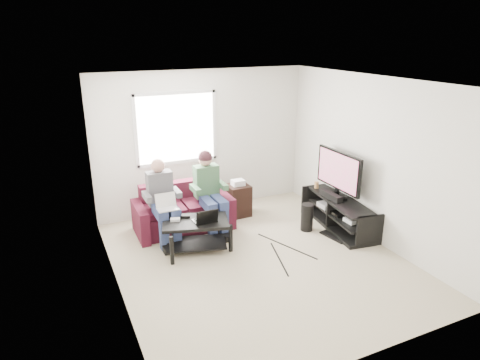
% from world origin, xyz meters
% --- Properties ---
extents(floor, '(4.50, 4.50, 0.00)m').
position_xyz_m(floor, '(0.00, 0.00, 0.00)').
color(floor, beige).
rests_on(floor, ground).
extents(ceiling, '(4.50, 4.50, 0.00)m').
position_xyz_m(ceiling, '(0.00, 0.00, 2.60)').
color(ceiling, white).
rests_on(ceiling, wall_back).
extents(wall_back, '(4.50, 0.00, 4.50)m').
position_xyz_m(wall_back, '(0.00, 2.25, 1.30)').
color(wall_back, silver).
rests_on(wall_back, floor).
extents(wall_front, '(4.50, 0.00, 4.50)m').
position_xyz_m(wall_front, '(0.00, -2.25, 1.30)').
color(wall_front, silver).
rests_on(wall_front, floor).
extents(wall_left, '(0.00, 4.50, 4.50)m').
position_xyz_m(wall_left, '(-2.00, 0.00, 1.30)').
color(wall_left, silver).
rests_on(wall_left, floor).
extents(wall_right, '(0.00, 4.50, 4.50)m').
position_xyz_m(wall_right, '(2.00, 0.00, 1.30)').
color(wall_right, silver).
rests_on(wall_right, floor).
extents(window, '(1.48, 0.04, 1.28)m').
position_xyz_m(window, '(-0.50, 2.23, 1.60)').
color(window, white).
rests_on(window, wall_back).
extents(sofa, '(1.64, 0.82, 0.77)m').
position_xyz_m(sofa, '(-0.66, 1.54, 0.29)').
color(sofa, '#43101D').
rests_on(sofa, floor).
extents(person_left, '(0.40, 0.71, 1.31)m').
position_xyz_m(person_left, '(-1.06, 1.28, 0.71)').
color(person_left, navy).
rests_on(person_left, sofa).
extents(person_right, '(0.40, 0.71, 1.35)m').
position_xyz_m(person_right, '(-0.26, 1.30, 0.77)').
color(person_right, navy).
rests_on(person_right, sofa).
extents(laptop_silver, '(0.33, 0.24, 0.24)m').
position_xyz_m(laptop_silver, '(-1.06, 1.02, 0.68)').
color(laptop_silver, silver).
rests_on(laptop_silver, person_left).
extents(coffee_table, '(1.12, 0.86, 0.49)m').
position_xyz_m(coffee_table, '(-0.72, 0.69, 0.37)').
color(coffee_table, black).
rests_on(coffee_table, floor).
extents(laptop_black, '(0.37, 0.29, 0.24)m').
position_xyz_m(laptop_black, '(-0.60, 0.61, 0.61)').
color(laptop_black, black).
rests_on(laptop_black, coffee_table).
extents(controller_a, '(0.16, 0.13, 0.04)m').
position_xyz_m(controller_a, '(-1.00, 0.81, 0.51)').
color(controller_a, silver).
rests_on(controller_a, coffee_table).
extents(controller_b, '(0.16, 0.13, 0.04)m').
position_xyz_m(controller_b, '(-0.82, 0.87, 0.51)').
color(controller_b, black).
rests_on(controller_b, coffee_table).
extents(controller_c, '(0.15, 0.11, 0.04)m').
position_xyz_m(controller_c, '(-0.42, 0.84, 0.51)').
color(controller_c, gray).
rests_on(controller_c, coffee_table).
extents(tv_stand, '(0.69, 1.64, 0.53)m').
position_xyz_m(tv_stand, '(1.77, 0.42, 0.23)').
color(tv_stand, black).
rests_on(tv_stand, floor).
extents(tv, '(0.12, 1.10, 0.81)m').
position_xyz_m(tv, '(1.77, 0.52, 0.99)').
color(tv, black).
rests_on(tv, tv_stand).
extents(soundbar, '(0.12, 0.50, 0.10)m').
position_xyz_m(soundbar, '(1.65, 0.52, 0.58)').
color(soundbar, black).
rests_on(soundbar, tv_stand).
extents(drink_cup, '(0.08, 0.08, 0.12)m').
position_xyz_m(drink_cup, '(1.72, 1.05, 0.59)').
color(drink_cup, '#AA7D49').
rests_on(drink_cup, tv_stand).
extents(console_white, '(0.30, 0.22, 0.06)m').
position_xyz_m(console_white, '(1.77, 0.02, 0.31)').
color(console_white, silver).
rests_on(console_white, tv_stand).
extents(console_grey, '(0.34, 0.26, 0.08)m').
position_xyz_m(console_grey, '(1.77, 0.72, 0.32)').
color(console_grey, gray).
rests_on(console_grey, tv_stand).
extents(console_black, '(0.38, 0.30, 0.07)m').
position_xyz_m(console_black, '(1.77, 0.37, 0.31)').
color(console_black, black).
rests_on(console_black, tv_stand).
extents(subwoofer, '(0.21, 0.21, 0.47)m').
position_xyz_m(subwoofer, '(1.22, 0.56, 0.24)').
color(subwoofer, black).
rests_on(subwoofer, floor).
extents(keyboard_floor, '(0.24, 0.51, 0.03)m').
position_xyz_m(keyboard_floor, '(1.47, 0.14, 0.01)').
color(keyboard_floor, black).
rests_on(keyboard_floor, floor).
extents(end_table, '(0.39, 0.39, 0.68)m').
position_xyz_m(end_table, '(0.43, 1.64, 0.31)').
color(end_table, black).
rests_on(end_table, floor).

